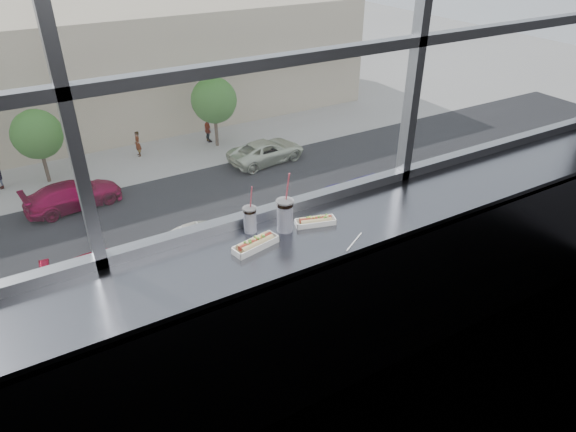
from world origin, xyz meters
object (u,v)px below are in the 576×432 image
soda_cup_left (250,218)px  tree_center (37,134)px  hotdog_tray_left (255,244)px  car_near_d (206,239)px  loose_straw (354,242)px  pedestrian_d (208,128)px  car_far_c (266,148)px  hotdog_tray_right (315,221)px  soda_cup_right (285,214)px  car_near_e (377,188)px  pedestrian_c (137,141)px  wrapper (248,251)px  car_near_c (116,265)px  car_far_b (72,191)px  tree_right (214,100)px

soda_cup_left → tree_center: size_ratio=0.07×
hotdog_tray_left → car_near_d: hotdog_tray_left is taller
loose_straw → pedestrian_d: loose_straw is taller
soda_cup_left → car_far_c: bearing=62.1°
hotdog_tray_right → car_far_c: hotdog_tray_right is taller
soda_cup_right → soda_cup_left: bearing=152.9°
hotdog_tray_right → pedestrian_d: bearing=86.5°
hotdog_tray_left → soda_cup_right: 0.25m
hotdog_tray_left → hotdog_tray_right: bearing=-6.2°
loose_straw → car_far_c: 29.57m
car_near_e → pedestrian_c: size_ratio=3.36×
hotdog_tray_left → pedestrian_c: 31.86m
hotdog_tray_right → wrapper: hotdog_tray_right is taller
hotdog_tray_left → car_near_d: bearing=59.7°
car_near_c → soda_cup_left: bearing=179.8°
car_near_c → car_far_c: (11.28, 8.00, -0.18)m
soda_cup_right → car_far_b: bearing=87.7°
hotdog_tray_right → tree_center: 29.67m
tree_center → car_far_c: bearing=-18.0°
car_near_e → car_near_d: car_near_e is taller
soda_cup_right → wrapper: bearing=-161.7°
pedestrian_c → hotdog_tray_left: bearing=-11.8°
tree_center → tree_right: 10.68m
hotdog_tray_left → pedestrian_d: 32.99m
tree_center → tree_right: tree_right is taller
car_near_e → pedestrian_d: bearing=21.5°
car_near_e → car_far_c: size_ratio=1.20×
hotdog_tray_right → car_far_c: bearing=79.3°
hotdog_tray_left → car_far_b: size_ratio=0.05×
car_near_c → pedestrian_d: size_ratio=3.20×
pedestrian_d → car_near_c: bearing=143.9°
car_near_e → soda_cup_right: bearing=140.6°
loose_straw → car_near_d: size_ratio=0.03×
soda_cup_left → car_near_e: 24.65m
soda_cup_left → wrapper: 0.22m
wrapper → tree_right: size_ratio=0.02×
hotdog_tray_right → pedestrian_d: hotdog_tray_right is taller
soda_cup_right → car_far_b: (0.97, 24.18, -11.19)m
car_near_c → car_far_b: size_ratio=1.14×
car_near_c → pedestrian_d: (9.37, 12.86, -0.09)m
hotdog_tray_left → tree_right: 31.67m
car_far_b → pedestrian_c: (4.89, 4.98, 0.01)m
car_far_b → pedestrian_c: pedestrian_c is taller
car_near_c → loose_straw: bearing=-178.6°
car_near_c → tree_right: size_ratio=1.41×
soda_cup_right → loose_straw: bearing=-48.6°
tree_right → car_far_c: bearing=-67.5°
wrapper → car_near_d: 20.39m
hotdog_tray_left → pedestrian_c: bearing=66.5°
soda_cup_left → soda_cup_right: bearing=-27.1°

